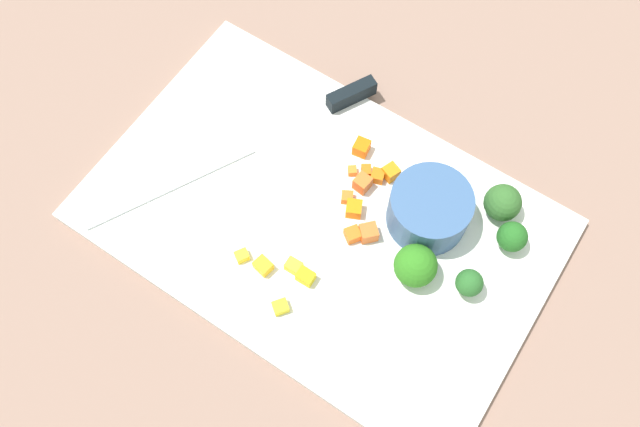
{
  "coord_description": "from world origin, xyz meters",
  "views": [
    {
      "loc": [
        0.15,
        -0.23,
        0.66
      ],
      "look_at": [
        0.0,
        0.0,
        0.02
      ],
      "focal_mm": 37.35,
      "sensor_mm": 36.0,
      "label": 1
    }
  ],
  "objects": [
    {
      "name": "broccoli_floret_1",
      "position": [
        0.17,
        0.01,
        0.03
      ],
      "size": [
        0.03,
        0.03,
        0.04
      ],
      "color": "#87B856",
      "rests_on": "cutting_board"
    },
    {
      "name": "carrot_dice_0",
      "position": [
        0.02,
        0.05,
        0.02
      ],
      "size": [
        0.02,
        0.02,
        0.02
      ],
      "primitive_type": "cube",
      "rotation": [
        0.0,
        0.0,
        3.03
      ],
      "color": "orange",
      "rests_on": "cutting_board"
    },
    {
      "name": "pepper_dice_4",
      "position": [
        0.02,
        -0.1,
        0.02
      ],
      "size": [
        0.02,
        0.02,
        0.01
      ],
      "primitive_type": "cube",
      "rotation": [
        0.0,
        0.0,
        0.93
      ],
      "color": "yellow",
      "rests_on": "cutting_board"
    },
    {
      "name": "carrot_dice_3",
      "position": [
        0.04,
        0.08,
        0.02
      ],
      "size": [
        0.02,
        0.02,
        0.02
      ],
      "primitive_type": "cube",
      "rotation": [
        0.0,
        0.0,
        1.2
      ],
      "color": "orange",
      "rests_on": "cutting_board"
    },
    {
      "name": "carrot_dice_2",
      "position": [
        0.03,
        0.03,
        0.02
      ],
      "size": [
        0.02,
        0.02,
        0.02
      ],
      "primitive_type": "cube",
      "rotation": [
        0.0,
        0.0,
        0.44
      ],
      "color": "orange",
      "rests_on": "cutting_board"
    },
    {
      "name": "broccoli_floret_0",
      "position": [
        0.18,
        0.08,
        0.03
      ],
      "size": [
        0.03,
        0.03,
        0.04
      ],
      "color": "#8EAD67",
      "rests_on": "cutting_board"
    },
    {
      "name": "carrot_dice_7",
      "position": [
        -0.01,
        0.09,
        0.02
      ],
      "size": [
        0.02,
        0.02,
        0.02
      ],
      "primitive_type": "cube",
      "rotation": [
        0.0,
        0.0,
        0.14
      ],
      "color": "orange",
      "rests_on": "cutting_board"
    },
    {
      "name": "carrot_dice_5",
      "position": [
        0.01,
        0.03,
        0.02
      ],
      "size": [
        0.02,
        0.02,
        0.01
      ],
      "primitive_type": "cube",
      "rotation": [
        0.0,
        0.0,
        0.49
      ],
      "color": "orange",
      "rests_on": "cutting_board"
    },
    {
      "name": "chef_knife",
      "position": [
        -0.09,
        0.06,
        0.02
      ],
      "size": [
        0.18,
        0.32,
        0.02
      ],
      "rotation": [
        0.0,
        0.0,
        4.22
      ],
      "color": "silver",
      "rests_on": "cutting_board"
    },
    {
      "name": "carrot_dice_4",
      "position": [
        0.01,
        0.07,
        0.02
      ],
      "size": [
        0.02,
        0.02,
        0.01
      ],
      "primitive_type": "cube",
      "rotation": [
        0.0,
        0.0,
        0.59
      ],
      "color": "orange",
      "rests_on": "cutting_board"
    },
    {
      "name": "pepper_dice_3",
      "position": [
        -0.02,
        -0.08,
        0.02
      ],
      "size": [
        0.02,
        0.02,
        0.01
      ],
      "primitive_type": "cube",
      "rotation": [
        0.0,
        0.0,
        1.37
      ],
      "color": "yellow",
      "rests_on": "cutting_board"
    },
    {
      "name": "prep_bowl",
      "position": [
        0.09,
        0.06,
        0.04
      ],
      "size": [
        0.08,
        0.08,
        0.05
      ],
      "primitive_type": "cylinder",
      "color": "#385B8A",
      "rests_on": "cutting_board"
    },
    {
      "name": "broccoli_floret_3",
      "position": [
        0.11,
        0.0,
        0.04
      ],
      "size": [
        0.04,
        0.04,
        0.05
      ],
      "color": "#90AE6B",
      "rests_on": "cutting_board"
    },
    {
      "name": "pepper_dice_0",
      "position": [
        -0.04,
        -0.08,
        0.02
      ],
      "size": [
        0.02,
        0.02,
        0.01
      ],
      "primitive_type": "cube",
      "rotation": [
        0.0,
        0.0,
        1.02
      ],
      "color": "yellow",
      "rests_on": "cutting_board"
    },
    {
      "name": "carrot_dice_1",
      "position": [
        0.0,
        0.06,
        0.02
      ],
      "size": [
        0.01,
        0.01,
        0.01
      ],
      "primitive_type": "cube",
      "rotation": [
        0.0,
        0.0,
        2.22
      ],
      "color": "orange",
      "rests_on": "cutting_board"
    },
    {
      "name": "carrot_dice_9",
      "position": [
        0.04,
        0.0,
        0.02
      ],
      "size": [
        0.02,
        0.02,
        0.01
      ],
      "primitive_type": "cube",
      "rotation": [
        0.0,
        0.0,
        2.52
      ],
      "color": "orange",
      "rests_on": "cutting_board"
    },
    {
      "name": "broccoli_floret_2",
      "position": [
        0.15,
        0.11,
        0.03
      ],
      "size": [
        0.04,
        0.04,
        0.04
      ],
      "color": "#80AF68",
      "rests_on": "cutting_board"
    },
    {
      "name": "pepper_dice_1",
      "position": [
        0.03,
        -0.06,
        0.02
      ],
      "size": [
        0.02,
        0.01,
        0.01
      ],
      "primitive_type": "cube",
      "rotation": [
        0.0,
        0.0,
        0.02
      ],
      "color": "yellow",
      "rests_on": "cutting_board"
    },
    {
      "name": "cutting_board",
      "position": [
        0.0,
        0.0,
        0.01
      ],
      "size": [
        0.48,
        0.31,
        0.01
      ],
      "primitive_type": "cube",
      "color": "white",
      "rests_on": "ground_plane"
    },
    {
      "name": "pepper_dice_2",
      "position": [
        0.01,
        -0.06,
        0.02
      ],
      "size": [
        0.02,
        0.01,
        0.01
      ],
      "primitive_type": "cube",
      "rotation": [
        0.0,
        0.0,
        0.04
      ],
      "color": "yellow",
      "rests_on": "cutting_board"
    },
    {
      "name": "carrot_dice_6",
      "position": [
        0.03,
        0.07,
        0.02
      ],
      "size": [
        0.02,
        0.02,
        0.01
      ],
      "primitive_type": "cube",
      "rotation": [
        0.0,
        0.0,
        0.31
      ],
      "color": "orange",
      "rests_on": "cutting_board"
    },
    {
      "name": "carrot_dice_8",
      "position": [
        0.05,
        0.01,
        0.02
      ],
      "size": [
        0.02,
        0.02,
        0.02
      ],
      "primitive_type": "cube",
      "rotation": [
        0.0,
        0.0,
        2.38
      ],
      "color": "orange",
      "rests_on": "cutting_board"
    },
    {
      "name": "ground_plane",
      "position": [
        0.0,
        0.0,
        0.0
      ],
      "size": [
        4.0,
        4.0,
        0.0
      ],
      "primitive_type": "plane",
      "color": "#8D6E5F"
    }
  ]
}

